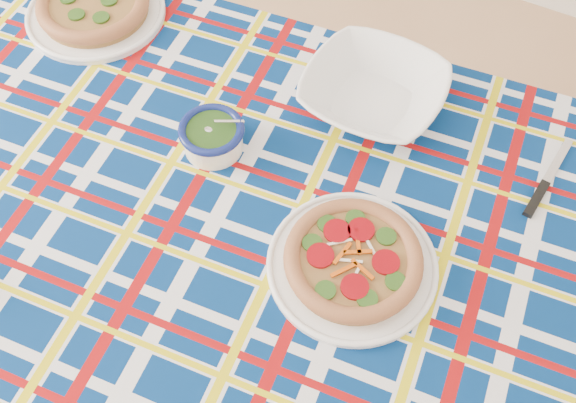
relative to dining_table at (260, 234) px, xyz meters
The scene contains 8 objects.
floor 0.89m from the dining_table, 146.74° to the right, with size 4.00×4.00×0.00m, color tan.
dining_table is the anchor object (origin of this frame).
tablecloth 0.02m from the dining_table, 90.00° to the right, with size 1.50×0.95×0.10m, color navy, non-canonical shape.
main_focaccia_plate 0.21m from the dining_table, ahead, with size 0.28×0.28×0.06m, color olive, non-canonical shape.
pesto_bowl 0.20m from the dining_table, 148.90° to the left, with size 0.12×0.12×0.07m, color #16330E, non-canonical shape.
serving_bowl 0.34m from the dining_table, 77.71° to the left, with size 0.26×0.26×0.06m, color white.
second_focaccia_plate 0.62m from the dining_table, 153.84° to the left, with size 0.30×0.30×0.05m, color olive, non-canonical shape.
table_knife 0.54m from the dining_table, 39.01° to the left, with size 0.21×0.02×0.01m, color silver, non-canonical shape.
Camera 1 is at (0.84, -0.14, 1.63)m, focal length 40.00 mm.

